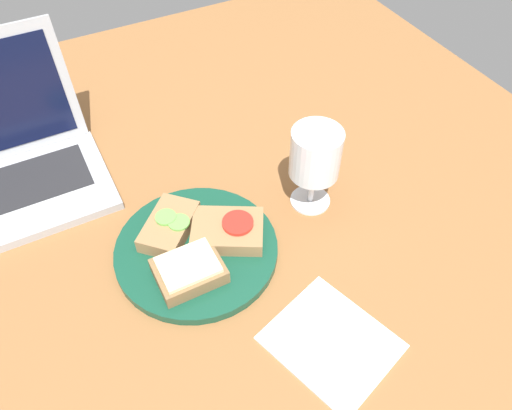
% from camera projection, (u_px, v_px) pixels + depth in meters
% --- Properties ---
extents(wooden_table, '(1.40, 1.40, 0.03)m').
position_uv_depth(wooden_table, '(218.00, 240.00, 0.80)').
color(wooden_table, brown).
rests_on(wooden_table, ground).
extents(plate, '(0.25, 0.25, 0.01)m').
position_uv_depth(plate, '(197.00, 250.00, 0.76)').
color(plate, '#144733').
rests_on(plate, wooden_table).
extents(sandwich_with_cheese, '(0.09, 0.08, 0.03)m').
position_uv_depth(sandwich_with_cheese, '(189.00, 270.00, 0.71)').
color(sandwich_with_cheese, brown).
rests_on(sandwich_with_cheese, plate).
extents(sandwich_with_tomato, '(0.13, 0.12, 0.03)m').
position_uv_depth(sandwich_with_tomato, '(228.00, 230.00, 0.76)').
color(sandwich_with_tomato, '#937047').
rests_on(sandwich_with_tomato, plate).
extents(sandwich_with_cucumber, '(0.12, 0.12, 0.03)m').
position_uv_depth(sandwich_with_cucumber, '(169.00, 226.00, 0.76)').
color(sandwich_with_cucumber, '#937047').
rests_on(sandwich_with_cucumber, plate).
extents(wine_glass, '(0.08, 0.08, 0.15)m').
position_uv_depth(wine_glass, '(315.00, 156.00, 0.76)').
color(wine_glass, white).
rests_on(wine_glass, wooden_table).
extents(napkin, '(0.18, 0.19, 0.00)m').
position_uv_depth(napkin, '(331.00, 342.00, 0.67)').
color(napkin, white).
rests_on(napkin, wooden_table).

